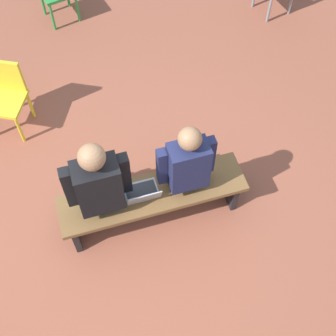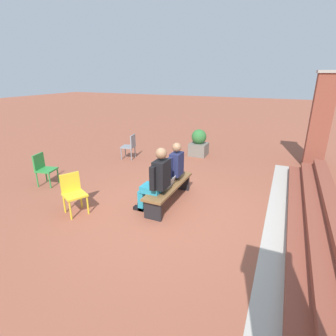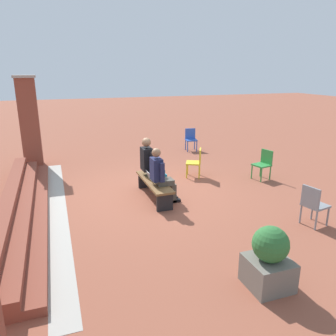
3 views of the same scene
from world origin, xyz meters
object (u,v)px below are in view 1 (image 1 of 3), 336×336
Objects in this scene: person_adult at (98,183)px; bench at (153,197)px; plastic_chair_by_pillar at (5,93)px; person_student at (184,163)px; laptop at (142,194)px.

bench is at bearing 171.48° from person_adult.
plastic_chair_by_pillar is at bearing -54.00° from bench.
person_student is at bearing 179.64° from person_adult.
person_student is 4.15× the size of laptop.
laptop is 0.38× the size of plastic_chair_by_pillar.
bench is 2.04m from plastic_chair_by_pillar.
laptop is (-0.38, 0.08, -0.25)m from person_adult.
person_student is 0.94× the size of person_adult.
bench is 2.14× the size of plastic_chair_by_pillar.
laptop is at bearing 167.49° from person_adult.
person_adult is 4.42× the size of laptop.
person_student is 0.48m from laptop.
person_adult is (0.81, -0.01, 0.04)m from person_student.
laptop is at bearing 6.80° from bench.
person_adult is at bearing -8.52° from bench.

